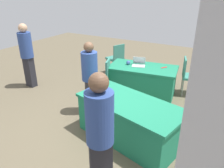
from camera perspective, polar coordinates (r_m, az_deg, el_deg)
The scene contains 12 objects.
ground_plane at distance 4.54m, azimuth -0.25°, elevation -10.66°, with size 14.40×14.40×0.00m, color brown.
table_foreground at distance 5.66m, azimuth 7.84°, elevation 0.88°, with size 1.78×1.10×0.76m.
table_mid_left at distance 4.01m, azimuth 4.57°, elevation -9.40°, with size 2.05×1.31×0.76m.
chair_near_front at distance 6.98m, azimuth 1.14°, elevation 7.11°, with size 0.58×0.58×0.96m.
chair_tucked_left at distance 5.92m, azimuth 19.36°, elevation 2.49°, with size 0.54×0.54×0.96m.
chair_tucked_right at distance 5.49m, azimuth -2.37°, elevation 2.25°, with size 0.56×0.56×0.96m.
person_presenter at distance 2.69m, azimuth -3.15°, elevation -12.53°, with size 0.48×0.48×1.76m.
person_attendee_standing at distance 6.33m, azimuth -21.31°, elevation 7.62°, with size 0.37×0.37×1.73m.
person_attendee_browsing at distance 4.65m, azimuth -5.78°, elevation 2.35°, with size 0.48×0.48×1.58m.
laptop_silver at distance 5.58m, azimuth 6.96°, elevation 5.16°, with size 0.39×0.37×0.21m.
yarn_ball at distance 5.63m, azimuth 4.25°, elevation 5.58°, with size 0.10×0.10×0.10m, color #3F5999.
scissors_red at distance 5.56m, azimuth 13.41°, elevation 4.22°, with size 0.18×0.04×0.01m, color red.
Camera 1 is at (-1.86, 3.23, 2.59)m, focal length 35.13 mm.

